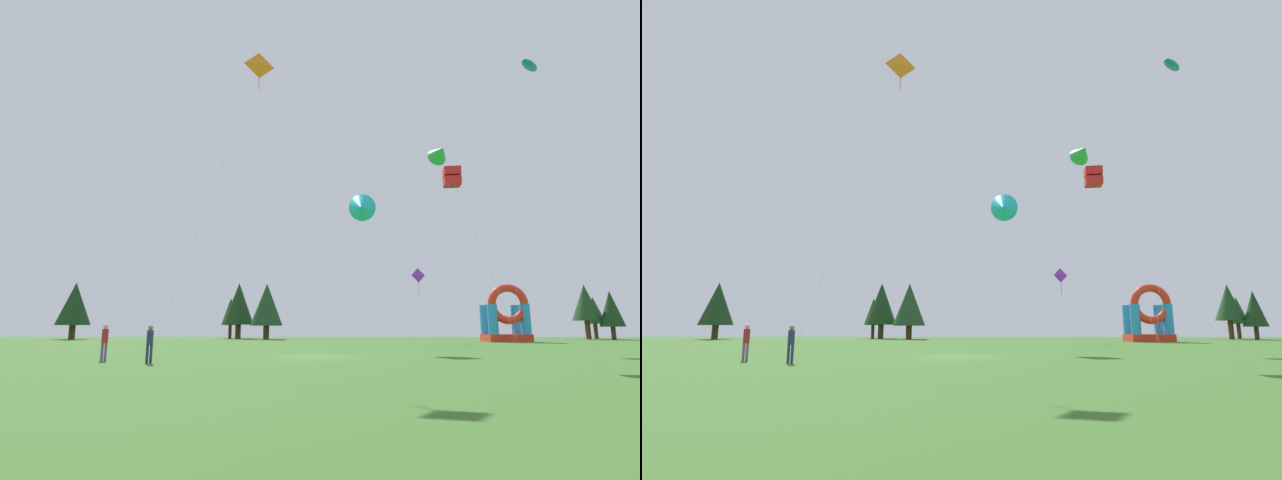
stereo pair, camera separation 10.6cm
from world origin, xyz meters
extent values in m
plane|color=#3D6B28|center=(0.00, 0.00, 0.00)|extent=(120.00, 120.00, 0.00)
cone|color=green|center=(10.54, 12.40, 16.90)|extent=(2.00, 2.13, 1.99)
cylinder|color=silver|center=(8.06, 11.97, 8.45)|extent=(4.97, 0.88, 16.90)
cone|color=#19B7CC|center=(3.26, 7.84, 10.75)|extent=(2.39, 2.59, 2.52)
cylinder|color=silver|center=(1.10, 8.09, 5.37)|extent=(4.33, 0.53, 10.75)
pyramid|color=orange|center=(-2.70, -4.91, 15.21)|extent=(1.21, 0.73, 1.17)
cylinder|color=orange|center=(-2.73, -4.83, 14.52)|extent=(0.04, 0.04, 1.35)
cylinder|color=silver|center=(-5.69, -3.46, 7.60)|extent=(5.92, 2.75, 15.20)
pyramid|color=purple|center=(10.03, 22.36, 7.01)|extent=(1.13, 0.54, 1.11)
cylinder|color=purple|center=(10.01, 22.44, 6.03)|extent=(0.04, 0.04, 1.96)
cylinder|color=silver|center=(8.99, 23.01, 3.50)|extent=(2.05, 1.15, 7.01)
ellipsoid|color=#0C7F7A|center=(20.96, 16.70, 27.73)|extent=(3.08, 3.37, 1.24)
cylinder|color=silver|center=(17.66, 12.70, 13.87)|extent=(6.63, 8.01, 27.74)
cube|color=red|center=(7.62, -2.47, 9.47)|extent=(0.97, 0.97, 0.45)
cube|color=red|center=(7.62, -2.47, 10.02)|extent=(0.97, 0.97, 0.45)
cylinder|color=silver|center=(9.18, -2.62, 4.87)|extent=(3.12, 0.31, 9.75)
cylinder|color=#724C8C|center=(-10.47, -3.65, 0.44)|extent=(0.14, 0.14, 0.87)
cylinder|color=#724C8C|center=(-10.30, -3.63, 0.44)|extent=(0.14, 0.14, 0.87)
cylinder|color=#B21E26|center=(-10.39, -3.64, 1.22)|extent=(0.35, 0.35, 0.69)
sphere|color=#D8AD84|center=(-10.39, -3.64, 1.68)|extent=(0.24, 0.24, 0.24)
cylinder|color=navy|center=(-7.49, -5.40, 0.42)|extent=(0.16, 0.16, 0.84)
cylinder|color=navy|center=(-7.34, -5.34, 0.42)|extent=(0.16, 0.16, 0.84)
cylinder|color=navy|center=(-7.41, -5.37, 1.18)|extent=(0.38, 0.38, 0.67)
sphere|color=#9E704C|center=(-7.41, -5.37, 1.62)|extent=(0.23, 0.23, 0.23)
cube|color=red|center=(21.42, 30.16, 0.44)|extent=(4.90, 4.04, 0.87)
cylinder|color=#268CD8|center=(19.54, 28.70, 2.61)|extent=(1.13, 1.13, 3.48)
cylinder|color=#268CD8|center=(23.30, 28.70, 2.61)|extent=(1.13, 1.13, 3.48)
cylinder|color=#268CD8|center=(19.54, 31.61, 2.61)|extent=(1.13, 1.13, 3.48)
cylinder|color=#268CD8|center=(23.30, 31.61, 2.61)|extent=(1.13, 1.13, 3.48)
torus|color=red|center=(21.42, 28.70, 4.35)|extent=(4.67, 0.91, 4.67)
cylinder|color=#4C331E|center=(-36.62, 40.01, 1.01)|extent=(0.85, 0.85, 2.01)
cone|color=#193819|center=(-36.62, 40.01, 5.08)|extent=(4.75, 4.75, 6.13)
cylinder|color=#4C331E|center=(-15.10, 45.93, 1.03)|extent=(0.50, 0.50, 2.05)
cone|color=#234C1E|center=(-15.10, 45.93, 4.12)|extent=(2.77, 2.77, 4.14)
cylinder|color=#4C331E|center=(-13.68, 45.09, 1.05)|extent=(0.84, 0.84, 2.11)
cone|color=#193819|center=(-13.68, 45.09, 5.28)|extent=(4.67, 4.67, 6.34)
cylinder|color=#4C331E|center=(-8.81, 41.31, 0.97)|extent=(0.85, 0.85, 1.94)
cone|color=#1E4221|center=(-8.81, 41.31, 4.98)|extent=(4.72, 4.72, 6.09)
cylinder|color=#4C331E|center=(37.16, 41.85, 1.33)|extent=(0.68, 0.68, 2.66)
cone|color=#1E4221|center=(37.16, 41.85, 5.23)|extent=(3.80, 3.80, 5.13)
cylinder|color=#4C331E|center=(39.68, 40.07, 0.89)|extent=(0.58, 0.58, 1.78)
cone|color=#193819|center=(39.68, 40.07, 4.27)|extent=(3.22, 3.22, 4.98)
cylinder|color=#4C331E|center=(40.05, 45.22, 1.11)|extent=(0.54, 0.54, 2.22)
cone|color=#234C1E|center=(40.05, 45.22, 4.22)|extent=(3.01, 3.01, 4.00)
camera|label=1|loc=(1.19, -27.30, 1.61)|focal=26.34mm
camera|label=2|loc=(1.30, -27.30, 1.61)|focal=26.34mm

